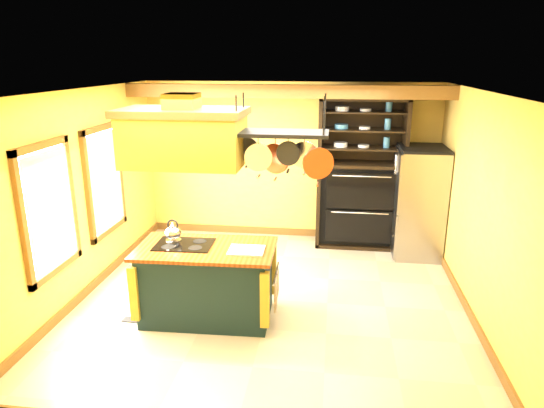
% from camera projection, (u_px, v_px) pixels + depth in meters
% --- Properties ---
extents(floor, '(5.00, 5.00, 0.00)m').
position_uv_depth(floor, '(271.00, 300.00, 6.41)').
color(floor, beige).
rests_on(floor, ground).
extents(ceiling, '(5.00, 5.00, 0.00)m').
position_uv_depth(ceiling, '(271.00, 91.00, 5.64)').
color(ceiling, white).
rests_on(ceiling, wall_back).
extents(wall_back, '(5.00, 0.02, 2.70)m').
position_uv_depth(wall_back, '(290.00, 162.00, 8.40)').
color(wall_back, '#E9B955').
rests_on(wall_back, floor).
extents(wall_front, '(5.00, 0.02, 2.70)m').
position_uv_depth(wall_front, '(228.00, 295.00, 3.65)').
color(wall_front, '#E9B955').
rests_on(wall_front, floor).
extents(wall_left, '(0.02, 5.00, 2.70)m').
position_uv_depth(wall_left, '(82.00, 195.00, 6.34)').
color(wall_left, '#E9B955').
rests_on(wall_left, floor).
extents(wall_right, '(0.02, 5.00, 2.70)m').
position_uv_depth(wall_right, '(481.00, 210.00, 5.72)').
color(wall_right, '#E9B955').
rests_on(wall_right, floor).
extents(ceiling_beam, '(5.00, 0.15, 0.20)m').
position_uv_depth(ceiling_beam, '(286.00, 91.00, 7.28)').
color(ceiling_beam, brown).
rests_on(ceiling_beam, ceiling).
extents(window_near, '(0.06, 1.06, 1.56)m').
position_uv_depth(window_near, '(49.00, 210.00, 5.56)').
color(window_near, brown).
rests_on(window_near, wall_left).
extents(window_far, '(0.06, 1.06, 1.56)m').
position_uv_depth(window_far, '(105.00, 180.00, 6.89)').
color(window_far, brown).
rests_on(window_far, wall_left).
extents(kitchen_island, '(1.66, 0.95, 1.11)m').
position_uv_depth(kitchen_island, '(207.00, 282.00, 5.87)').
color(kitchen_island, black).
rests_on(kitchen_island, floor).
extents(range_hood, '(1.40, 0.79, 0.80)m').
position_uv_depth(range_hood, '(183.00, 135.00, 5.38)').
color(range_hood, gold).
rests_on(range_hood, ceiling).
extents(pot_rack, '(1.11, 0.51, 0.88)m').
position_uv_depth(pot_rack, '(283.00, 145.00, 5.27)').
color(pot_rack, black).
rests_on(pot_rack, ceiling).
extents(refrigerator, '(0.75, 0.88, 1.72)m').
position_uv_depth(refrigerator, '(418.00, 204.00, 7.72)').
color(refrigerator, '#93949B').
rests_on(refrigerator, floor).
extents(hutch, '(1.41, 0.64, 2.49)m').
position_uv_depth(hutch, '(359.00, 190.00, 8.11)').
color(hutch, black).
rests_on(hutch, floor).
extents(floor_register, '(0.29, 0.13, 0.01)m').
position_uv_depth(floor_register, '(134.00, 320.00, 5.91)').
color(floor_register, black).
rests_on(floor_register, floor).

